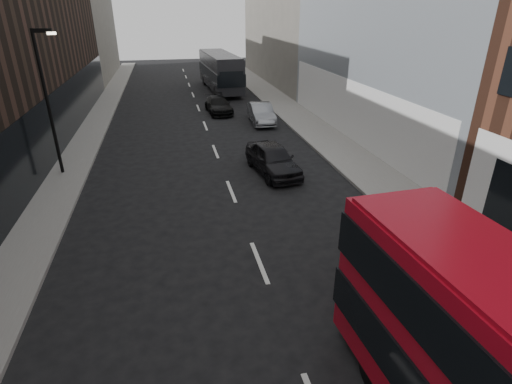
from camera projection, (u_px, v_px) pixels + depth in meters
sidewalk_right at (305, 123)px, 30.28m from camera, size 3.00×80.00×0.15m
sidewalk_left at (90, 135)px, 27.23m from camera, size 2.00×80.00×0.15m
building_left_mid at (31, 23)px, 28.08m from camera, size 5.00×24.00×14.00m
building_left_far at (84, 22)px, 47.79m from camera, size 5.00×20.00×13.00m
street_lamp at (48, 95)px, 19.26m from camera, size 1.06×0.22×7.00m
grey_bus at (220, 71)px, 41.81m from camera, size 3.32×11.73×3.75m
car_a at (273, 159)px, 20.91m from camera, size 2.43×4.82×1.58m
car_b at (261, 113)px, 30.20m from camera, size 1.77×4.54×1.47m
car_c at (218, 105)px, 33.17m from camera, size 2.08×4.61×1.31m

